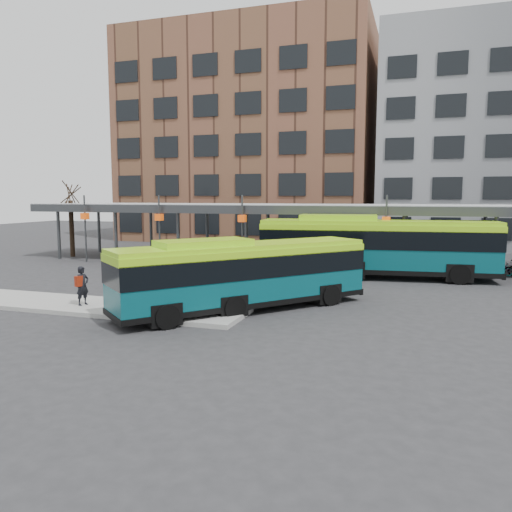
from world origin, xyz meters
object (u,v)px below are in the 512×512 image
Objects in this scene: bus_front at (243,273)px; bus_rear at (375,245)px; tree at (72,226)px; pedestrian at (82,285)px.

bus_front is 11.20m from bus_rear.
bus_rear is (4.45, 10.28, 0.32)m from bus_front.
tree is 23.70m from bus_rear.
bus_rear reaches higher than bus_front.
bus_rear is at bearing -27.42° from pedestrian.
tree reaches higher than bus_rear.
tree is 23.31m from bus_front.
tree is 19.82m from pedestrian.
pedestrian is (12.53, -15.29, -1.42)m from tree.
bus_rear is at bearing -7.66° from tree.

